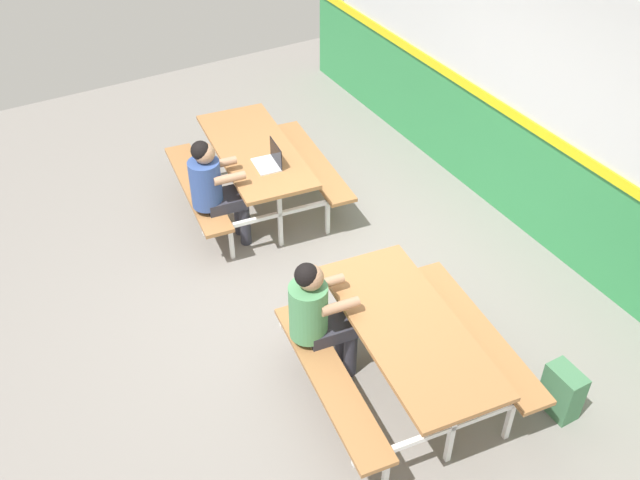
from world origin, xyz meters
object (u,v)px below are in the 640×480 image
object	(u,v)px
student_nearer	(214,186)
picnic_table_right	(407,341)
laptop_silver	(270,161)
backpack_dark	(563,392)
student_further	(318,312)
picnic_table_left	(256,162)

from	to	relation	value
student_nearer	picnic_table_right	bearing A→B (deg)	12.27
picnic_table_right	laptop_silver	xyz separation A→B (m)	(-2.47, 0.07, 0.21)
student_nearer	backpack_dark	size ratio (longest dim) A/B	2.74
student_further	backpack_dark	size ratio (longest dim) A/B	2.74
backpack_dark	laptop_silver	bearing A→B (deg)	-164.60
student_nearer	backpack_dark	distance (m)	3.57
student_nearer	backpack_dark	world-z (taller)	student_nearer
picnic_table_left	student_nearer	bearing A→B (deg)	-58.40
picnic_table_right	student_further	size ratio (longest dim) A/B	1.52
picnic_table_left	backpack_dark	bearing A→B (deg)	13.89
student_further	laptop_silver	bearing A→B (deg)	163.99
student_further	student_nearer	bearing A→B (deg)	-179.12
picnic_table_left	laptop_silver	size ratio (longest dim) A/B	5.35
picnic_table_right	backpack_dark	bearing A→B (deg)	51.69
picnic_table_left	student_further	size ratio (longest dim) A/B	1.52
laptop_silver	backpack_dark	bearing A→B (deg)	15.40
laptop_silver	student_further	bearing A→B (deg)	-16.01
student_further	backpack_dark	distance (m)	1.98
picnic_table_right	student_nearer	bearing A→B (deg)	-167.73
picnic_table_right	student_nearer	xyz separation A→B (m)	(-2.46, -0.53, 0.13)
picnic_table_right	student_further	world-z (taller)	student_further
laptop_silver	student_nearer	bearing A→B (deg)	-88.25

